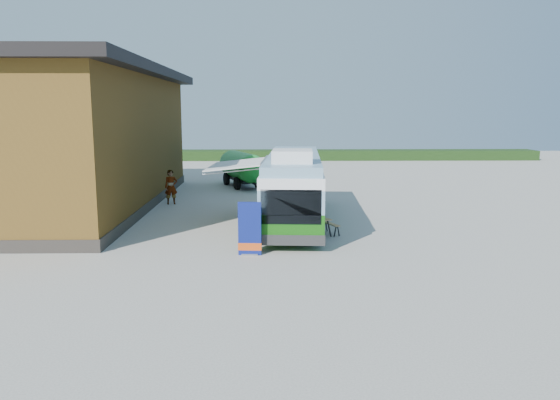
{
  "coord_description": "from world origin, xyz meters",
  "views": [
    {
      "loc": [
        -0.22,
        -19.68,
        5.22
      ],
      "look_at": [
        0.25,
        3.38,
        1.4
      ],
      "focal_mm": 35.0,
      "sensor_mm": 36.0,
      "label": 1
    }
  ],
  "objects_px": {
    "bus": "(294,185)",
    "banner": "(250,234)",
    "person_b": "(307,206)",
    "slurry_tanker": "(242,167)",
    "picnic_table": "(320,222)",
    "person_a": "(171,187)"
  },
  "relations": [
    {
      "from": "bus",
      "to": "slurry_tanker",
      "type": "relative_size",
      "value": 1.97
    },
    {
      "from": "picnic_table",
      "to": "person_a",
      "type": "bearing_deg",
      "value": 109.56
    },
    {
      "from": "slurry_tanker",
      "to": "person_b",
      "type": "bearing_deg",
      "value": -96.0
    },
    {
      "from": "picnic_table",
      "to": "person_a",
      "type": "height_order",
      "value": "person_a"
    },
    {
      "from": "bus",
      "to": "picnic_table",
      "type": "relative_size",
      "value": 7.05
    },
    {
      "from": "bus",
      "to": "picnic_table",
      "type": "bearing_deg",
      "value": -68.04
    },
    {
      "from": "banner",
      "to": "person_a",
      "type": "height_order",
      "value": "banner"
    },
    {
      "from": "banner",
      "to": "slurry_tanker",
      "type": "xyz_separation_m",
      "value": [
        -1.16,
        17.99,
        0.56
      ]
    },
    {
      "from": "person_b",
      "to": "banner",
      "type": "bearing_deg",
      "value": 0.33
    },
    {
      "from": "slurry_tanker",
      "to": "banner",
      "type": "bearing_deg",
      "value": -107.02
    },
    {
      "from": "bus",
      "to": "person_a",
      "type": "bearing_deg",
      "value": 146.77
    },
    {
      "from": "bus",
      "to": "banner",
      "type": "height_order",
      "value": "bus"
    },
    {
      "from": "bus",
      "to": "person_b",
      "type": "height_order",
      "value": "bus"
    },
    {
      "from": "bus",
      "to": "banner",
      "type": "bearing_deg",
      "value": -103.58
    },
    {
      "from": "bus",
      "to": "slurry_tanker",
      "type": "distance_m",
      "value": 12.32
    },
    {
      "from": "bus",
      "to": "slurry_tanker",
      "type": "xyz_separation_m",
      "value": [
        -3.03,
        11.93,
        -0.38
      ]
    },
    {
      "from": "person_b",
      "to": "bus",
      "type": "bearing_deg",
      "value": -133.61
    },
    {
      "from": "bus",
      "to": "picnic_table",
      "type": "height_order",
      "value": "bus"
    },
    {
      "from": "banner",
      "to": "bus",
      "type": "bearing_deg",
      "value": 76.42
    },
    {
      "from": "person_a",
      "to": "person_b",
      "type": "distance_m",
      "value": 9.63
    },
    {
      "from": "person_a",
      "to": "slurry_tanker",
      "type": "bearing_deg",
      "value": 45.08
    },
    {
      "from": "banner",
      "to": "picnic_table",
      "type": "xyz_separation_m",
      "value": [
        2.83,
        3.16,
        -0.24
      ]
    }
  ]
}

